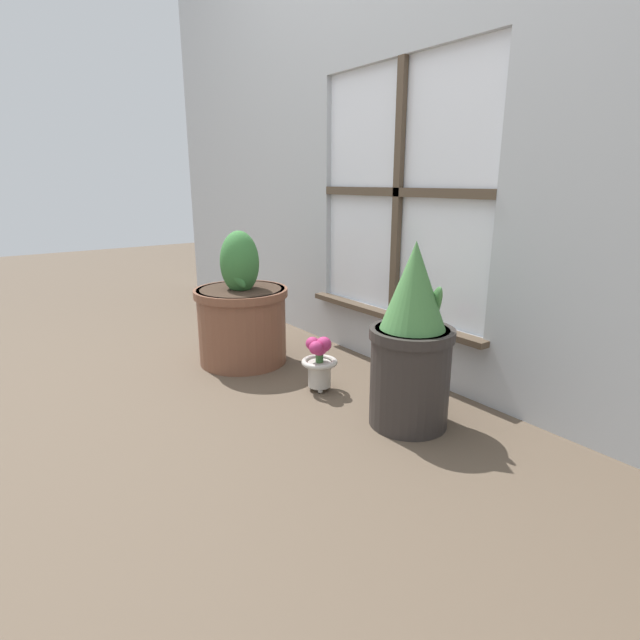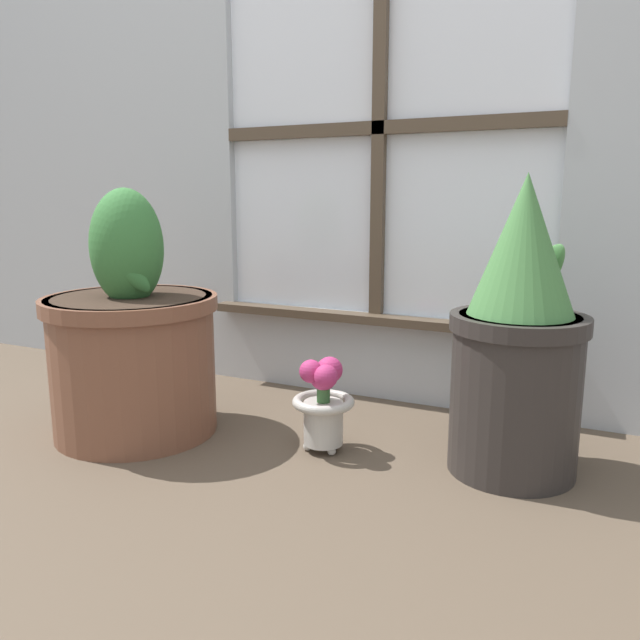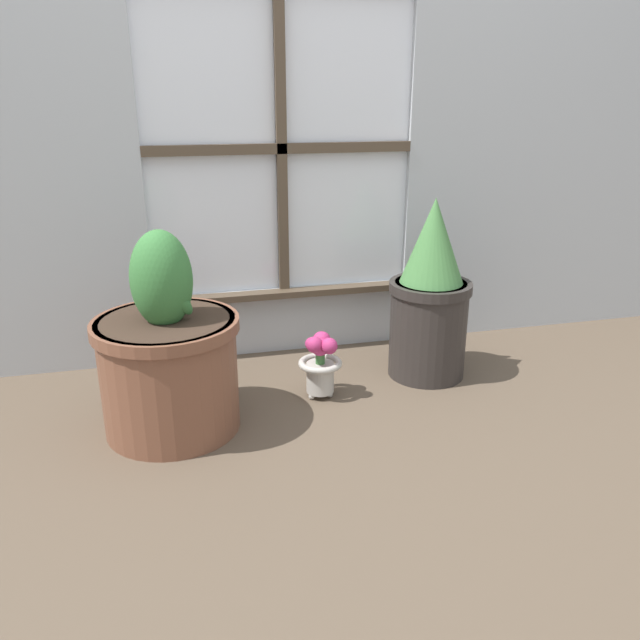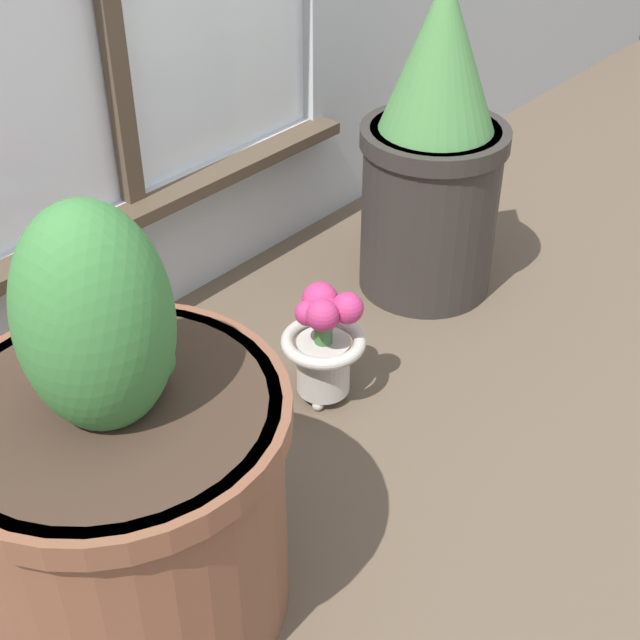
# 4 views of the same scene
# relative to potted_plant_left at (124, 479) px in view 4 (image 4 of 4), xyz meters

# --- Properties ---
(ground_plane) EXTENTS (10.00, 10.00, 0.00)m
(ground_plane) POSITION_rel_potted_plant_left_xyz_m (0.44, -0.15, -0.22)
(ground_plane) COLOR brown
(potted_plant_left) EXTENTS (0.42, 0.42, 0.60)m
(potted_plant_left) POSITION_rel_potted_plant_left_xyz_m (0.00, 0.00, 0.00)
(potted_plant_left) COLOR brown
(potted_plant_left) RESTS_ON ground_plane
(potted_plant_right) EXTENTS (0.28, 0.28, 0.63)m
(potted_plant_right) POSITION_rel_potted_plant_left_xyz_m (0.89, 0.17, 0.06)
(potted_plant_right) COLOR #2D2826
(potted_plant_right) RESTS_ON ground_plane
(flower_vase) EXTENTS (0.14, 0.14, 0.22)m
(flower_vase) POSITION_rel_potted_plant_left_xyz_m (0.48, 0.09, -0.10)
(flower_vase) COLOR #BCB7AD
(flower_vase) RESTS_ON ground_plane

